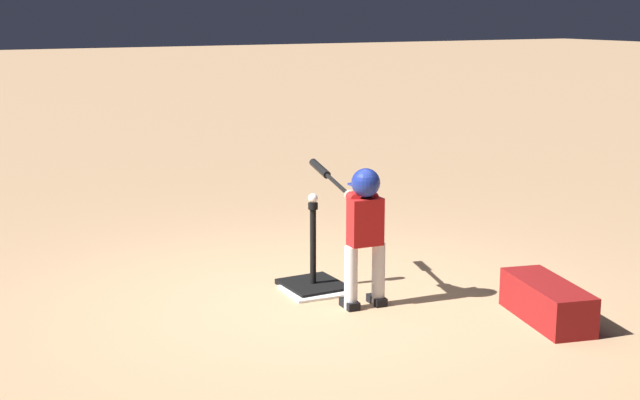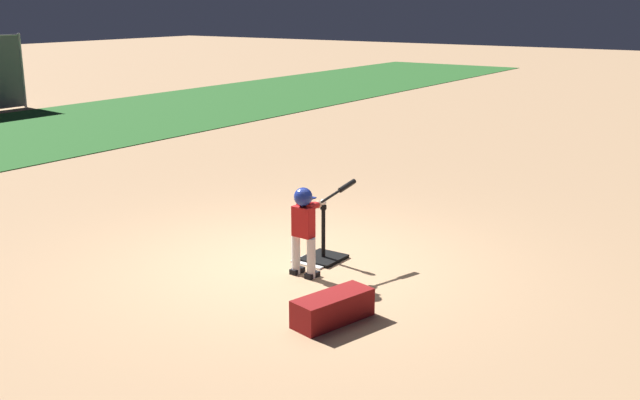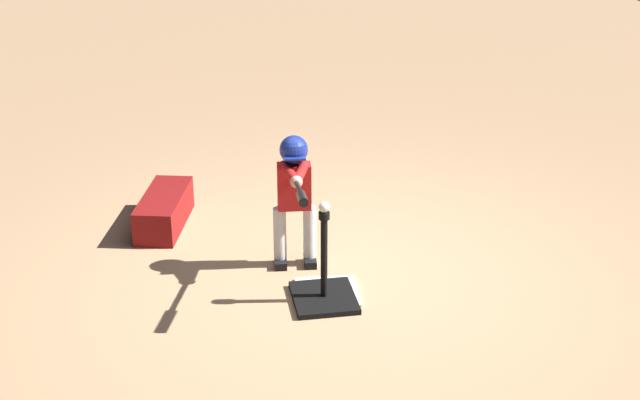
{
  "view_description": "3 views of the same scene",
  "coord_description": "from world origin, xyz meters",
  "views": [
    {
      "loc": [
        -5.57,
        2.91,
        2.14
      ],
      "look_at": [
        0.38,
        -0.3,
        0.69
      ],
      "focal_mm": 50.0,
      "sensor_mm": 36.0,
      "label": 1
    },
    {
      "loc": [
        -6.74,
        -5.02,
        3.02
      ],
      "look_at": [
        0.26,
        -0.23,
        0.77
      ],
      "focal_mm": 42.0,
      "sensor_mm": 36.0,
      "label": 2
    },
    {
      "loc": [
        5.73,
        -1.18,
        3.17
      ],
      "look_at": [
        0.42,
        -0.26,
        0.81
      ],
      "focal_mm": 50.0,
      "sensor_mm": 36.0,
      "label": 3
    }
  ],
  "objects": [
    {
      "name": "equipment_bag",
      "position": [
        -1.1,
        -1.31,
        0.14
      ],
      "size": [
        0.89,
        0.51,
        0.28
      ],
      "primitive_type": "cube",
      "rotation": [
        0.0,
        0.0,
        -0.24
      ],
      "color": "maroon",
      "rests_on": "ground_plane"
    },
    {
      "name": "ground_plane",
      "position": [
        0.0,
        0.0,
        0.0
      ],
      "size": [
        90.0,
        90.0,
        0.0
      ],
      "primitive_type": "plane",
      "color": "tan"
    },
    {
      "name": "batting_tee",
      "position": [
        0.34,
        -0.22,
        0.08
      ],
      "size": [
        0.49,
        0.44,
        0.68
      ],
      "color": "black",
      "rests_on": "ground_plane"
    },
    {
      "name": "home_plate",
      "position": [
        0.25,
        -0.18,
        0.01
      ],
      "size": [
        0.47,
        0.47,
        0.02
      ],
      "primitive_type": "cube",
      "rotation": [
        0.0,
        0.0,
        -0.08
      ],
      "color": "white",
      "rests_on": "ground_plane"
    },
    {
      "name": "baseball",
      "position": [
        0.34,
        -0.22,
        0.72
      ],
      "size": [
        0.07,
        0.07,
        0.07
      ],
      "primitive_type": "sphere",
      "color": "white",
      "rests_on": "batting_tee"
    },
    {
      "name": "batter_child",
      "position": [
        -0.19,
        -0.35,
        0.65
      ],
      "size": [
        1.06,
        0.33,
        1.03
      ],
      "color": "silver",
      "rests_on": "ground_plane"
    }
  ]
}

